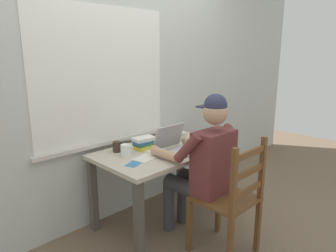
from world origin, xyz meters
TOP-DOWN VIEW (x-y plane):
  - ground_plane at (0.00, 0.00)m, footprint 8.00×8.00m
  - back_wall at (-0.01, 0.44)m, footprint 6.00×0.08m
  - desk at (0.00, 0.00)m, footprint 1.21×0.73m
  - seated_person at (0.01, -0.44)m, footprint 0.50×0.60m
  - wooden_chair at (0.01, -0.72)m, footprint 0.42×0.42m
  - laptop at (0.02, -0.13)m, footprint 0.33×0.30m
  - computer_mouse at (0.32, -0.21)m, footprint 0.06×0.10m
  - coffee_mug_white at (-0.36, 0.08)m, footprint 0.12×0.08m
  - coffee_mug_dark at (-0.34, 0.23)m, footprint 0.11×0.07m
  - coffee_mug_spare at (0.30, 0.06)m, footprint 0.12×0.08m
  - book_stack_main at (-0.11, 0.14)m, footprint 0.21×0.16m
  - paper_pile_near_laptop at (-0.08, 0.04)m, footprint 0.21×0.17m
  - paper_pile_back_corner at (-0.28, -0.07)m, footprint 0.22×0.17m
  - landscape_photo_print at (-0.43, -0.11)m, footprint 0.15×0.13m

SIDE VIEW (x-z plane):
  - ground_plane at x=0.00m, z-range 0.00..0.00m
  - wooden_chair at x=0.01m, z-range -0.01..0.94m
  - desk at x=0.00m, z-range 0.25..0.95m
  - seated_person at x=0.01m, z-range 0.06..1.31m
  - landscape_photo_print at x=-0.43m, z-range 0.70..0.70m
  - paper_pile_back_corner at x=-0.28m, z-range 0.70..0.71m
  - paper_pile_near_laptop at x=-0.08m, z-range 0.70..0.71m
  - computer_mouse at x=0.32m, z-range 0.70..0.74m
  - coffee_mug_dark at x=-0.34m, z-range 0.70..0.79m
  - coffee_mug_spare at x=0.30m, z-range 0.70..0.79m
  - book_stack_main at x=-0.11m, z-range 0.70..0.80m
  - coffee_mug_white at x=-0.36m, z-range 0.70..0.80m
  - laptop at x=0.02m, z-range 0.64..0.87m
  - back_wall at x=-0.01m, z-range 0.00..2.60m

